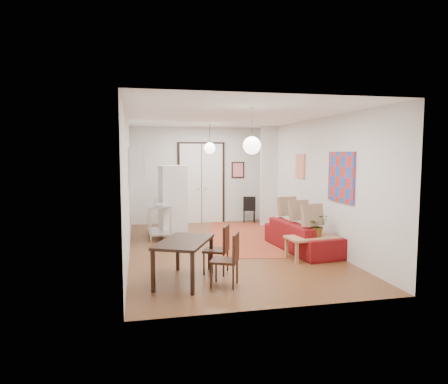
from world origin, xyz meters
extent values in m
plane|color=brown|center=(0.00, 0.00, 0.00)|extent=(7.00, 7.00, 0.00)
cube|color=white|center=(0.00, 0.00, 2.90)|extent=(4.20, 7.00, 0.02)
cube|color=silver|center=(0.00, 3.50, 1.45)|extent=(4.20, 0.02, 2.90)
cube|color=silver|center=(0.00, -3.50, 1.45)|extent=(4.20, 0.02, 2.90)
cube|color=silver|center=(-2.10, 0.00, 1.45)|extent=(0.02, 7.00, 2.90)
cube|color=silver|center=(2.10, 0.00, 1.45)|extent=(0.02, 7.00, 2.90)
cube|color=white|center=(0.00, 3.46, 1.20)|extent=(1.44, 0.06, 2.50)
cube|color=silver|center=(1.85, 2.55, 1.45)|extent=(0.50, 0.10, 2.90)
cube|color=silver|center=(-1.92, 1.50, 1.90)|extent=(0.35, 1.00, 0.70)
cube|color=red|center=(2.08, -1.25, 1.65)|extent=(0.05, 1.00, 1.00)
cube|color=beige|center=(2.08, 0.80, 1.80)|extent=(0.05, 0.50, 0.60)
cube|color=red|center=(1.15, 3.47, 1.60)|extent=(0.40, 0.03, 0.50)
cube|color=olive|center=(-2.07, 2.00, 1.95)|extent=(0.03, 0.44, 0.54)
sphere|color=white|center=(0.00, 2.00, 2.25)|extent=(0.30, 0.30, 0.30)
cylinder|color=black|center=(0.00, 2.00, 2.65)|extent=(0.01, 0.01, 0.50)
sphere|color=white|center=(0.00, -2.00, 2.25)|extent=(0.30, 0.30, 0.30)
cylinder|color=black|center=(0.00, -2.00, 2.65)|extent=(0.01, 0.01, 0.50)
cube|color=#AB4D2A|center=(0.66, 1.12, 0.01)|extent=(2.33, 4.41, 0.01)
imported|color=maroon|center=(1.61, -0.48, 0.32)|extent=(1.06, 2.25, 0.64)
cube|color=#B37E54|center=(1.51, -1.19, 0.43)|extent=(1.06, 0.64, 0.05)
cube|color=#B37E54|center=(1.06, -1.42, 0.20)|extent=(0.06, 0.06, 0.41)
cube|color=#B37E54|center=(1.96, -1.42, 0.20)|extent=(0.06, 0.06, 0.41)
cube|color=#B37E54|center=(1.06, -0.96, 0.20)|extent=(0.06, 0.06, 0.41)
cube|color=#B37E54|center=(1.96, -0.96, 0.20)|extent=(0.06, 0.06, 0.41)
imported|color=#38602B|center=(1.61, -1.19, 0.67)|extent=(0.37, 0.42, 0.44)
cube|color=silver|center=(-1.40, 1.48, 0.82)|extent=(0.58, 1.11, 0.04)
cube|color=silver|center=(-1.40, 1.48, 0.16)|extent=(0.54, 1.07, 0.03)
cylinder|color=silver|center=(-1.63, 0.97, 0.41)|extent=(0.04, 0.04, 0.82)
cylinder|color=silver|center=(-1.16, 0.97, 0.41)|extent=(0.04, 0.04, 0.82)
cylinder|color=silver|center=(-1.63, 1.99, 0.41)|extent=(0.04, 0.04, 0.82)
cylinder|color=silver|center=(-1.16, 1.99, 0.41)|extent=(0.04, 0.04, 0.82)
imported|color=silver|center=(-1.40, 1.18, 0.87)|extent=(0.20, 0.20, 0.05)
imported|color=teal|center=(-1.45, 1.73, 0.93)|extent=(0.08, 0.08, 0.17)
cube|color=silver|center=(-1.02, 1.83, 0.90)|extent=(0.72, 0.72, 1.80)
cube|color=black|center=(-1.17, -2.08, 0.67)|extent=(1.17, 1.44, 0.04)
cube|color=black|center=(-1.48, -2.66, 0.32)|extent=(0.07, 0.07, 0.64)
cube|color=black|center=(-0.86, -2.66, 0.32)|extent=(0.07, 0.07, 0.64)
cube|color=black|center=(-1.48, -1.50, 0.32)|extent=(0.07, 0.07, 0.64)
cube|color=black|center=(-0.86, -1.50, 0.32)|extent=(0.07, 0.07, 0.64)
cube|color=#341B10|center=(-0.57, -1.73, 0.41)|extent=(0.54, 0.53, 0.04)
cube|color=#341B10|center=(-0.57, -1.54, 0.65)|extent=(0.20, 0.38, 0.43)
cylinder|color=#341B10|center=(-0.74, -1.91, 0.21)|extent=(0.03, 0.03, 0.41)
cylinder|color=#341B10|center=(-0.40, -1.91, 0.21)|extent=(0.03, 0.03, 0.41)
cylinder|color=#341B10|center=(-0.74, -1.55, 0.21)|extent=(0.03, 0.03, 0.41)
cylinder|color=#341B10|center=(-0.40, -1.55, 0.21)|extent=(0.03, 0.03, 0.41)
cube|color=#341B10|center=(-0.57, -2.43, 0.41)|extent=(0.54, 0.53, 0.04)
cube|color=#341B10|center=(-0.57, -2.24, 0.65)|extent=(0.20, 0.38, 0.43)
cylinder|color=#341B10|center=(-0.74, -2.61, 0.21)|extent=(0.03, 0.03, 0.41)
cylinder|color=#341B10|center=(-0.40, -2.61, 0.21)|extent=(0.03, 0.03, 0.41)
cylinder|color=#341B10|center=(-0.74, -2.25, 0.21)|extent=(0.03, 0.03, 0.41)
cylinder|color=#341B10|center=(-0.40, -2.25, 0.21)|extent=(0.03, 0.03, 0.41)
cube|color=black|center=(1.43, 3.15, 0.40)|extent=(0.45, 0.45, 0.04)
cube|color=black|center=(1.43, 3.32, 0.62)|extent=(0.37, 0.13, 0.40)
cylinder|color=black|center=(1.27, 2.99, 0.20)|extent=(0.03, 0.03, 0.40)
cylinder|color=black|center=(1.58, 2.99, 0.20)|extent=(0.03, 0.03, 0.40)
cylinder|color=black|center=(1.27, 3.31, 0.20)|extent=(0.03, 0.03, 0.40)
cylinder|color=black|center=(1.58, 3.31, 0.20)|extent=(0.03, 0.03, 0.40)
camera|label=1|loc=(-1.90, -8.51, 2.13)|focal=32.00mm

